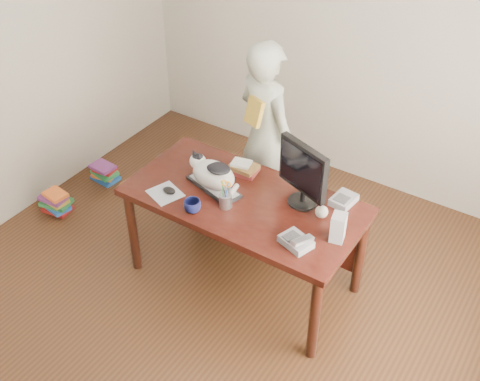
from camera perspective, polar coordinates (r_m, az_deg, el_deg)
name	(u,v)px	position (r m, az deg, el deg)	size (l,w,h in m)	color
room	(184,169)	(3.27, -5.29, 2.03)	(4.50, 4.50, 4.50)	black
desk	(250,209)	(4.16, 0.97, -1.80)	(1.60, 0.80, 0.75)	black
keyboard	(214,186)	(4.10, -2.49, 0.38)	(0.45, 0.27, 0.03)	black
cat	(212,173)	(4.05, -2.66, 1.69)	(0.41, 0.28, 0.23)	silver
monitor	(303,172)	(3.84, 6.00, 1.76)	(0.39, 0.25, 0.45)	black
pen_cup	(225,199)	(3.91, -1.39, -0.84)	(0.09, 0.09, 0.22)	#929297
mousepad	(165,193)	(4.09, -7.10, -0.26)	(0.26, 0.25, 0.00)	#A9AEB5
mouse	(169,190)	(4.08, -6.73, 0.01)	(0.11, 0.09, 0.04)	black
coffee_mug	(192,206)	(3.89, -4.54, -1.48)	(0.11, 0.11, 0.09)	#0E1138
phone	(297,241)	(3.67, 5.39, -4.82)	(0.22, 0.19, 0.09)	slate
speaker	(338,228)	(3.69, 9.30, -3.48)	(0.10, 0.11, 0.19)	gray
baseball	(322,212)	(3.88, 7.74, -2.01)	(0.08, 0.08, 0.08)	beige
book_stack	(243,168)	(4.24, 0.27, 2.14)	(0.23, 0.18, 0.08)	#531617
calculator	(344,200)	(4.02, 9.80, -0.88)	(0.15, 0.19, 0.05)	slate
person	(266,134)	(4.64, 2.44, 5.33)	(0.56, 0.37, 1.54)	silver
held_book	(254,112)	(4.37, 1.38, 7.46)	(0.17, 0.13, 0.20)	gold
book_pile_a	(56,202)	(5.28, -17.05, -1.05)	(0.27, 0.22, 0.18)	#A01716
book_pile_b	(105,173)	(5.55, -12.73, 1.67)	(0.26, 0.20, 0.15)	#1C51A8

